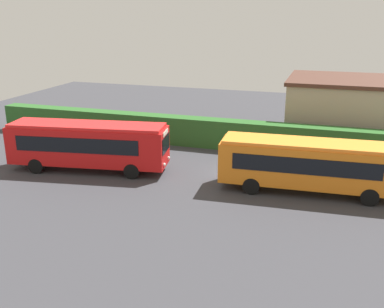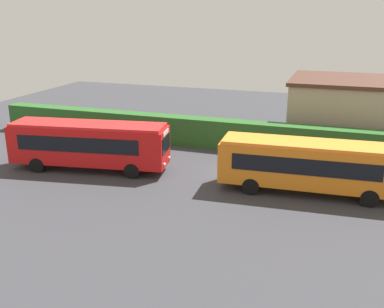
{
  "view_description": "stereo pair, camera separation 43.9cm",
  "coord_description": "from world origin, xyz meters",
  "views": [
    {
      "loc": [
        5.55,
        -26.49,
        10.23
      ],
      "look_at": [
        -2.44,
        -1.55,
        1.74
      ],
      "focal_mm": 41.51,
      "sensor_mm": 36.0,
      "label": 1
    },
    {
      "loc": [
        5.96,
        -26.36,
        10.23
      ],
      "look_at": [
        -2.44,
        -1.55,
        1.74
      ],
      "focal_mm": 41.51,
      "sensor_mm": 36.0,
      "label": 2
    }
  ],
  "objects": [
    {
      "name": "ground_plane",
      "position": [
        0.0,
        0.0,
        0.0
      ],
      "size": [
        64.0,
        64.0,
        0.0
      ],
      "primitive_type": "plane",
      "color": "#38383D"
    },
    {
      "name": "bus_orange",
      "position": [
        4.7,
        -1.27,
        1.79
      ],
      "size": [
        10.68,
        3.1,
        3.09
      ],
      "rotation": [
        0.0,
        0.0,
        0.06
      ],
      "color": "orange",
      "rests_on": "ground_plane"
    },
    {
      "name": "person_left",
      "position": [
        -9.83,
        0.49,
        0.96
      ],
      "size": [
        0.48,
        0.53,
        1.82
      ],
      "rotation": [
        0.0,
        0.0,
        5.67
      ],
      "color": "olive",
      "rests_on": "ground_plane"
    },
    {
      "name": "bus_red",
      "position": [
        -9.57,
        -1.83,
        1.85
      ],
      "size": [
        10.79,
        4.08,
        3.2
      ],
      "rotation": [
        0.0,
        0.0,
        0.15
      ],
      "color": "red",
      "rests_on": "ground_plane"
    },
    {
      "name": "depot_building",
      "position": [
        6.84,
        11.67,
        2.52
      ],
      "size": [
        9.78,
        8.09,
        5.02
      ],
      "color": "tan",
      "rests_on": "ground_plane"
    },
    {
      "name": "person_center",
      "position": [
        4.55,
        2.14,
        0.89
      ],
      "size": [
        0.55,
        0.48,
        1.71
      ],
      "rotation": [
        0.0,
        0.0,
        4.13
      ],
      "color": "maroon",
      "rests_on": "ground_plane"
    },
    {
      "name": "hedge_row",
      "position": [
        0.0,
        5.86,
        1.11
      ],
      "size": [
        44.0,
        1.37,
        2.22
      ],
      "primitive_type": "cube",
      "color": "#2A5C25",
      "rests_on": "ground_plane"
    },
    {
      "name": "person_right",
      "position": [
        5.93,
        1.89,
        0.96
      ],
      "size": [
        0.34,
        0.48,
        1.81
      ],
      "rotation": [
        0.0,
        0.0,
        0.2
      ],
      "color": "#4C6B47",
      "rests_on": "ground_plane"
    }
  ]
}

